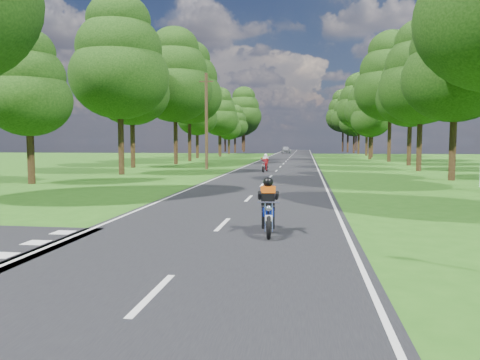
# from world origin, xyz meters

# --- Properties ---
(ground) EXTENTS (160.00, 160.00, 0.00)m
(ground) POSITION_xyz_m (0.00, 0.00, 0.00)
(ground) COLOR #255914
(ground) RESTS_ON ground
(main_road) EXTENTS (7.00, 140.00, 0.02)m
(main_road) POSITION_xyz_m (0.00, 50.00, 0.01)
(main_road) COLOR black
(main_road) RESTS_ON ground
(road_markings) EXTENTS (7.40, 140.00, 0.01)m
(road_markings) POSITION_xyz_m (-0.14, 48.13, 0.02)
(road_markings) COLOR silver
(road_markings) RESTS_ON main_road
(treeline) EXTENTS (40.00, 115.35, 14.78)m
(treeline) POSITION_xyz_m (1.43, 60.06, 8.25)
(treeline) COLOR black
(treeline) RESTS_ON ground
(telegraph_pole) EXTENTS (1.20, 0.26, 8.00)m
(telegraph_pole) POSITION_xyz_m (-6.00, 28.00, 4.07)
(telegraph_pole) COLOR #382616
(telegraph_pole) RESTS_ON ground
(rider_near_blue) EXTENTS (0.73, 1.74, 1.41)m
(rider_near_blue) POSITION_xyz_m (1.35, 0.91, 0.72)
(rider_near_blue) COLOR navy
(rider_near_blue) RESTS_ON main_road
(rider_far_red) EXTENTS (0.73, 1.71, 1.38)m
(rider_far_red) POSITION_xyz_m (-0.77, 24.74, 0.71)
(rider_far_red) COLOR maroon
(rider_far_red) RESTS_ON main_road
(distant_car) EXTENTS (2.09, 4.31, 1.42)m
(distant_car) POSITION_xyz_m (-1.59, 82.05, 0.73)
(distant_car) COLOR #B4B6BB
(distant_car) RESTS_ON main_road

